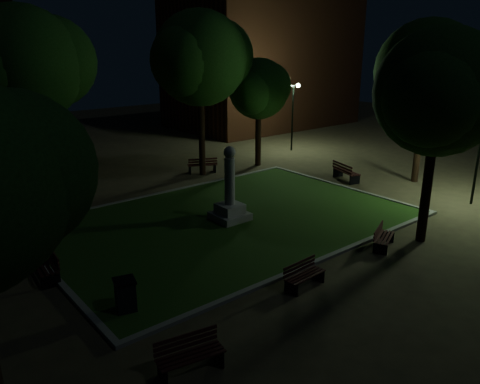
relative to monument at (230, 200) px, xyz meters
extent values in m
plane|color=#4A4029|center=(0.00, -2.00, -0.96)|extent=(80.00, 80.00, 0.00)
cube|color=#254A14|center=(0.00, 0.00, -0.92)|extent=(15.00, 10.00, 0.08)
cube|color=slate|center=(0.00, -5.10, -0.90)|extent=(15.40, 0.20, 0.12)
cube|color=slate|center=(0.00, 5.10, -0.90)|extent=(15.40, 0.20, 0.12)
cube|color=slate|center=(-7.60, 0.00, -0.90)|extent=(0.20, 10.00, 0.12)
cube|color=slate|center=(7.60, 0.00, -0.90)|extent=(0.20, 10.00, 0.12)
cube|color=gray|center=(0.00, 0.00, -0.73)|extent=(1.40, 1.40, 0.30)
cube|color=gray|center=(0.00, 0.00, -0.38)|extent=(1.00, 1.00, 0.40)
cylinder|color=gray|center=(0.00, 0.00, 0.82)|extent=(0.44, 0.44, 2.00)
sphere|color=gray|center=(0.00, 0.00, 2.07)|extent=(0.50, 0.50, 0.50)
cube|color=#552915|center=(18.00, 18.00, 5.04)|extent=(16.00, 10.00, 12.00)
sphere|color=#245619|center=(-9.50, -5.49, 4.04)|extent=(3.15, 3.15, 3.15)
cylinder|color=black|center=(-5.96, 6.03, 1.54)|extent=(0.36, 0.36, 5.00)
sphere|color=#245619|center=(-5.96, 6.03, 5.49)|extent=(4.83, 4.83, 4.83)
sphere|color=#245619|center=(-4.75, 6.23, 5.59)|extent=(3.87, 3.87, 3.87)
cylinder|color=black|center=(3.40, 6.90, 1.53)|extent=(0.36, 0.36, 4.96)
sphere|color=#245619|center=(3.40, 6.90, 5.56)|extent=(5.17, 5.17, 5.17)
sphere|color=#245619|center=(4.69, 7.10, 5.66)|extent=(4.14, 4.14, 4.14)
sphere|color=#245619|center=(2.36, 6.60, 5.46)|extent=(3.88, 3.88, 3.88)
cylinder|color=black|center=(7.32, 6.49, 0.85)|extent=(0.36, 0.36, 3.61)
sphere|color=#245619|center=(7.32, 6.49, 3.74)|extent=(3.62, 3.62, 3.62)
sphere|color=#245619|center=(8.23, 6.69, 3.84)|extent=(2.90, 2.90, 2.90)
sphere|color=#245619|center=(6.60, 6.19, 3.64)|extent=(2.72, 2.72, 2.72)
cylinder|color=black|center=(11.61, -1.73, 1.19)|extent=(0.36, 0.36, 4.29)
sphere|color=#245619|center=(11.61, -1.73, 4.94)|extent=(5.36, 5.36, 5.36)
sphere|color=#245619|center=(12.95, -1.53, 5.04)|extent=(4.29, 4.29, 4.29)
sphere|color=#245619|center=(10.54, -2.03, 4.84)|extent=(4.02, 4.02, 4.02)
cylinder|color=black|center=(4.45, -6.31, 1.19)|extent=(0.36, 0.36, 4.29)
sphere|color=#245619|center=(4.45, -6.31, 4.71)|extent=(4.57, 4.57, 4.57)
sphere|color=#245619|center=(5.59, -6.11, 4.81)|extent=(3.66, 3.66, 3.66)
sphere|color=#245619|center=(3.53, -6.61, 4.61)|extent=(3.43, 3.43, 3.43)
cylinder|color=black|center=(10.28, -5.51, 1.16)|extent=(0.12, 0.12, 4.24)
sphere|color=#D8FFD8|center=(9.83, -5.51, 3.28)|extent=(0.28, 0.28, 0.28)
cylinder|color=black|center=(11.99, 8.16, 1.29)|extent=(0.12, 0.12, 4.50)
cylinder|color=black|center=(11.99, 8.16, 3.54)|extent=(0.90, 0.08, 0.08)
sphere|color=#D8FFD8|center=(11.54, 8.16, 3.54)|extent=(0.28, 0.28, 0.28)
sphere|color=#D8FFD8|center=(12.44, 8.16, 3.54)|extent=(0.28, 0.28, 0.28)
cube|color=black|center=(-2.35, -6.00, -0.76)|extent=(0.08, 0.51, 0.40)
cube|color=black|center=(-1.07, -5.94, -0.76)|extent=(0.08, 0.51, 0.40)
cube|color=#341410|center=(-1.70, -6.17, -0.54)|extent=(1.47, 0.16, 0.04)
cube|color=#341410|center=(-1.71, -6.04, -0.54)|extent=(1.47, 0.16, 0.04)
cube|color=#341410|center=(-1.71, -5.91, -0.54)|extent=(1.47, 0.16, 0.04)
cube|color=#341410|center=(-1.72, -5.79, -0.54)|extent=(1.47, 0.16, 0.04)
cube|color=#341410|center=(-1.72, -5.73, -0.45)|extent=(1.47, 0.13, 0.09)
cube|color=#341410|center=(-1.72, -5.73, -0.32)|extent=(1.47, 0.13, 0.09)
cube|color=#341410|center=(-1.72, -5.73, -0.20)|extent=(1.47, 0.13, 0.09)
cube|color=black|center=(2.16, -6.05, -0.75)|extent=(0.25, 0.49, 0.40)
cube|color=black|center=(3.35, -5.54, -0.75)|extent=(0.25, 0.49, 0.40)
cube|color=#341410|center=(2.83, -5.98, -0.54)|extent=(1.38, 0.65, 0.04)
cube|color=#341410|center=(2.78, -5.86, -0.54)|extent=(1.38, 0.65, 0.04)
cube|color=#341410|center=(2.73, -5.75, -0.54)|extent=(1.38, 0.65, 0.04)
cube|color=#341410|center=(2.68, -5.63, -0.54)|extent=(1.38, 0.65, 0.04)
cube|color=#341410|center=(2.66, -5.58, -0.45)|extent=(1.37, 0.63, 0.09)
cube|color=#341410|center=(2.66, -5.58, -0.32)|extent=(1.37, 0.63, 0.09)
cube|color=#341410|center=(2.66, -5.58, -0.20)|extent=(1.37, 0.63, 0.09)
cube|color=black|center=(-7.36, -6.91, -0.74)|extent=(0.16, 0.55, 0.44)
cube|color=black|center=(-6.00, -7.17, -0.74)|extent=(0.16, 0.55, 0.44)
cube|color=#341410|center=(-6.72, -7.25, -0.51)|extent=(1.58, 0.38, 0.04)
cube|color=#341410|center=(-6.69, -7.12, -0.51)|extent=(1.58, 0.38, 0.04)
cube|color=#341410|center=(-6.67, -6.98, -0.51)|extent=(1.58, 0.38, 0.04)
cube|color=#341410|center=(-6.64, -6.84, -0.51)|extent=(1.58, 0.38, 0.04)
cube|color=#341410|center=(-6.63, -6.79, -0.41)|extent=(1.57, 0.35, 0.10)
cube|color=#341410|center=(-6.63, -6.79, -0.27)|extent=(1.57, 0.35, 0.10)
cube|color=#341410|center=(-6.63, -6.79, -0.13)|extent=(1.57, 0.35, 0.10)
cube|color=black|center=(-7.75, 0.52, -0.72)|extent=(0.59, 0.11, 0.47)
cube|color=black|center=(-7.88, -0.97, -0.72)|extent=(0.59, 0.11, 0.47)
cube|color=#341410|center=(-8.04, -0.21, -0.48)|extent=(0.24, 1.71, 0.04)
cube|color=#341410|center=(-7.90, -0.22, -0.48)|extent=(0.24, 1.71, 0.04)
cube|color=#341410|center=(-7.75, -0.23, -0.48)|extent=(0.24, 1.71, 0.04)
cube|color=#341410|center=(-7.60, -0.24, -0.48)|extent=(0.24, 1.71, 0.04)
cube|color=#341410|center=(-7.53, -0.25, -0.37)|extent=(0.21, 1.70, 0.10)
cube|color=#341410|center=(-7.53, -0.25, -0.22)|extent=(0.21, 1.70, 0.10)
cube|color=#341410|center=(-7.53, -0.25, -0.07)|extent=(0.21, 1.70, 0.10)
cube|color=black|center=(8.61, 0.04, -0.70)|extent=(0.62, 0.25, 0.50)
cube|color=black|center=(9.09, 1.57, -0.70)|extent=(0.62, 0.25, 0.50)
cube|color=#341410|center=(9.09, 0.73, -0.44)|extent=(0.64, 1.78, 0.05)
cube|color=#341410|center=(8.94, 0.78, -0.44)|extent=(0.64, 1.78, 0.05)
cube|color=#341410|center=(8.79, 0.82, -0.44)|extent=(0.64, 1.78, 0.05)
cube|color=#341410|center=(8.63, 0.87, -0.44)|extent=(0.64, 1.78, 0.05)
cube|color=#341410|center=(8.57, 0.89, -0.33)|extent=(0.61, 1.77, 0.11)
cube|color=#341410|center=(8.57, 0.89, -0.17)|extent=(0.61, 1.77, 0.11)
cube|color=#341410|center=(8.57, 0.89, -0.01)|extent=(0.61, 1.77, 0.11)
cube|color=black|center=(4.29, 6.94, -0.72)|extent=(0.30, 0.55, 0.47)
cube|color=black|center=(2.95, 7.56, -0.72)|extent=(0.30, 0.55, 0.47)
cube|color=#341410|center=(3.72, 7.46, -0.48)|extent=(1.58, 0.80, 0.04)
cube|color=#341410|center=(3.65, 7.32, -0.48)|extent=(1.58, 0.80, 0.04)
cube|color=#341410|center=(3.59, 7.19, -0.48)|extent=(1.58, 0.80, 0.04)
cube|color=#341410|center=(3.53, 7.06, -0.48)|extent=(1.58, 0.80, 0.04)
cube|color=#341410|center=(3.50, 7.00, -0.37)|extent=(1.56, 0.77, 0.10)
cube|color=#341410|center=(3.50, 7.00, -0.23)|extent=(1.56, 0.77, 0.10)
cube|color=#341410|center=(3.50, 7.00, -0.08)|extent=(1.56, 0.77, 0.10)
cube|color=black|center=(-6.68, -3.74, -0.48)|extent=(0.65, 0.65, 0.95)
cube|color=black|center=(-6.68, -3.74, 0.03)|extent=(0.73, 0.73, 0.06)
camera|label=1|loc=(-11.57, -14.80, 6.36)|focal=35.00mm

